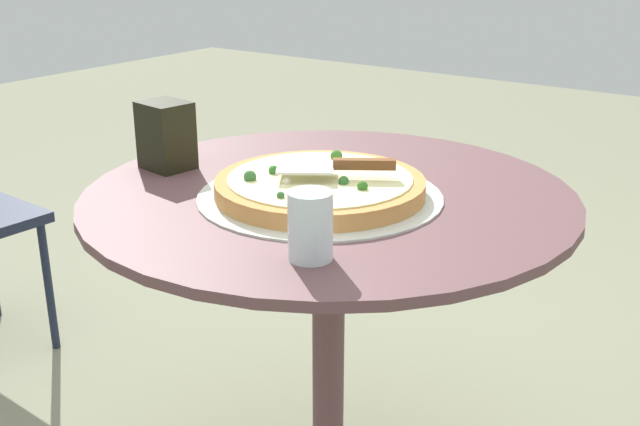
{
  "coord_description": "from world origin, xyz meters",
  "views": [
    {
      "loc": [
        1.11,
        0.77,
        1.21
      ],
      "look_at": [
        0.04,
        0.01,
        0.72
      ],
      "focal_mm": 43.78,
      "sensor_mm": 36.0,
      "label": 1
    }
  ],
  "objects_px": {
    "napkin_dispenser": "(166,135)",
    "pizza_on_tray": "(320,187)",
    "pizza_server": "(337,165)",
    "patio_table": "(329,283)",
    "drinking_cup": "(310,226)"
  },
  "relations": [
    {
      "from": "patio_table",
      "to": "napkin_dispenser",
      "type": "distance_m",
      "value": 0.43
    },
    {
      "from": "patio_table",
      "to": "drinking_cup",
      "type": "xyz_separation_m",
      "value": [
        0.27,
        0.16,
        0.24
      ]
    },
    {
      "from": "pizza_server",
      "to": "napkin_dispenser",
      "type": "relative_size",
      "value": 1.5
    },
    {
      "from": "pizza_on_tray",
      "to": "pizza_server",
      "type": "height_order",
      "value": "pizza_server"
    },
    {
      "from": "patio_table",
      "to": "napkin_dispenser",
      "type": "xyz_separation_m",
      "value": [
        0.07,
        -0.34,
        0.25
      ]
    },
    {
      "from": "pizza_on_tray",
      "to": "napkin_dispenser",
      "type": "xyz_separation_m",
      "value": [
        0.03,
        -0.35,
        0.05
      ]
    },
    {
      "from": "pizza_server",
      "to": "napkin_dispenser",
      "type": "bearing_deg",
      "value": -83.18
    },
    {
      "from": "patio_table",
      "to": "pizza_on_tray",
      "type": "bearing_deg",
      "value": 10.69
    },
    {
      "from": "napkin_dispenser",
      "to": "pizza_on_tray",
      "type": "bearing_deg",
      "value": -166.78
    },
    {
      "from": "drinking_cup",
      "to": "pizza_on_tray",
      "type": "bearing_deg",
      "value": -147.27
    },
    {
      "from": "pizza_server",
      "to": "drinking_cup",
      "type": "distance_m",
      "value": 0.27
    },
    {
      "from": "pizza_on_tray",
      "to": "drinking_cup",
      "type": "relative_size",
      "value": 4.28
    },
    {
      "from": "patio_table",
      "to": "drinking_cup",
      "type": "height_order",
      "value": "drinking_cup"
    },
    {
      "from": "patio_table",
      "to": "pizza_on_tray",
      "type": "distance_m",
      "value": 0.21
    },
    {
      "from": "pizza_on_tray",
      "to": "drinking_cup",
      "type": "xyz_separation_m",
      "value": [
        0.23,
        0.15,
        0.03
      ]
    }
  ]
}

